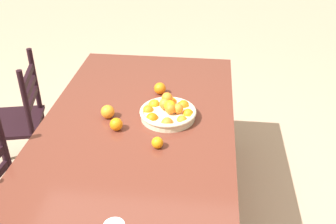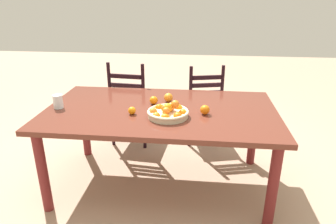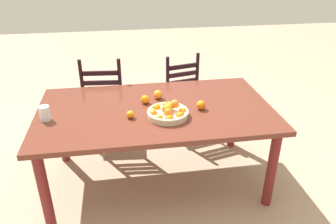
% 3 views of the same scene
% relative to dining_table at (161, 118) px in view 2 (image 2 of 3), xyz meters
% --- Properties ---
extents(ground_plane, '(12.00, 12.00, 0.00)m').
position_rel_dining_table_xyz_m(ground_plane, '(0.00, 0.00, -0.65)').
color(ground_plane, tan).
extents(dining_table, '(1.90, 1.08, 0.73)m').
position_rel_dining_table_xyz_m(dining_table, '(0.00, 0.00, 0.00)').
color(dining_table, '#5F2B20').
rests_on(dining_table, ground).
extents(chair_near_window, '(0.48, 0.48, 0.92)m').
position_rel_dining_table_xyz_m(chair_near_window, '(0.36, 0.92, -0.20)').
color(chair_near_window, black).
rests_on(chair_near_window, ground).
extents(chair_by_cabinet, '(0.46, 0.46, 0.95)m').
position_rel_dining_table_xyz_m(chair_by_cabinet, '(-0.44, 0.81, -0.20)').
color(chair_by_cabinet, black).
rests_on(chair_by_cabinet, ground).
extents(fruit_bowl, '(0.32, 0.32, 0.13)m').
position_rel_dining_table_xyz_m(fruit_bowl, '(0.08, -0.17, 0.12)').
color(fruit_bowl, beige).
rests_on(fruit_bowl, dining_table).
extents(orange_loose_0, '(0.08, 0.08, 0.08)m').
position_rel_dining_table_xyz_m(orange_loose_0, '(0.05, 0.18, 0.12)').
color(orange_loose_0, orange).
rests_on(orange_loose_0, dining_table).
extents(orange_loose_1, '(0.07, 0.07, 0.07)m').
position_rel_dining_table_xyz_m(orange_loose_1, '(-0.07, 0.10, 0.12)').
color(orange_loose_1, orange).
rests_on(orange_loose_1, dining_table).
extents(orange_loose_2, '(0.06, 0.06, 0.06)m').
position_rel_dining_table_xyz_m(orange_loose_2, '(-0.21, -0.14, 0.11)').
color(orange_loose_2, orange).
rests_on(orange_loose_2, dining_table).
extents(orange_loose_3, '(0.08, 0.08, 0.08)m').
position_rel_dining_table_xyz_m(orange_loose_3, '(0.36, -0.08, 0.12)').
color(orange_loose_3, orange).
rests_on(orange_loose_3, dining_table).
extents(drinking_glass, '(0.08, 0.08, 0.11)m').
position_rel_dining_table_xyz_m(drinking_glass, '(-0.85, -0.07, 0.14)').
color(drinking_glass, silver).
rests_on(drinking_glass, dining_table).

